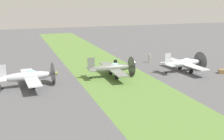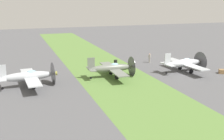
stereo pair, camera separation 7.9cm
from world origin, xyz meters
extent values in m
plane|color=#515154|center=(0.00, 0.00, 0.00)|extent=(160.00, 160.00, 0.00)
cube|color=#567A38|center=(0.00, -11.73, 0.00)|extent=(120.00, 11.00, 0.01)
ellipsoid|color=#B2B7BC|center=(-0.99, -0.21, 1.42)|extent=(1.71, 6.75, 1.22)
cube|color=#B2B7BC|center=(-1.02, 0.18, 1.28)|extent=(9.53, 2.36, 0.14)
cube|color=#B2B7BC|center=(-0.76, -3.25, 2.31)|extent=(0.18, 1.09, 1.87)
cube|color=#B2B7BC|center=(-0.76, -3.25, 1.52)|extent=(3.20, 1.11, 0.10)
cone|color=#B7B24C|center=(-1.25, 3.36, 1.42)|extent=(0.68, 0.73, 0.63)
cylinder|color=#4C4C51|center=(-1.24, 3.17, 1.42)|extent=(3.14, 0.27, 3.14)
ellipsoid|color=#8CB2C6|center=(-1.03, 0.37, 1.85)|extent=(0.79, 1.42, 0.69)
cylinder|color=black|center=(-2.45, 0.17, 0.33)|extent=(0.27, 0.68, 0.67)
cylinder|color=black|center=(-2.45, 0.17, 0.81)|extent=(0.12, 0.12, 0.94)
cylinder|color=black|center=(0.40, 0.38, 0.33)|extent=(0.27, 0.68, 0.67)
cylinder|color=black|center=(0.40, 0.38, 0.81)|extent=(0.12, 0.12, 0.94)
cylinder|color=black|center=(-0.76, -3.35, 0.16)|extent=(0.14, 0.32, 0.31)
ellipsoid|color=slate|center=(-1.82, -12.18, 1.39)|extent=(1.33, 6.56, 1.19)
cube|color=slate|center=(-1.81, -11.80, 1.25)|extent=(9.26, 1.83, 0.13)
cube|color=slate|center=(-1.88, -15.16, 2.26)|extent=(0.12, 1.06, 1.83)
cube|color=slate|center=(-1.88, -15.16, 1.49)|extent=(3.09, 0.93, 0.10)
cone|color=#B7B24C|center=(-1.75, -8.68, 1.39)|extent=(0.63, 0.69, 0.62)
cylinder|color=#4C4C51|center=(-1.75, -8.87, 1.39)|extent=(3.08, 0.10, 3.08)
ellipsoid|color=#8CB2C6|center=(-1.81, -11.61, 1.81)|extent=(0.70, 1.36, 0.67)
cylinder|color=black|center=(-3.20, -11.67, 0.33)|extent=(0.23, 0.66, 0.65)
cylinder|color=black|center=(-3.20, -11.67, 0.79)|extent=(0.12, 0.12, 0.92)
cylinder|color=black|center=(-0.42, -11.73, 0.33)|extent=(0.23, 0.66, 0.65)
cylinder|color=black|center=(-0.42, -11.73, 0.79)|extent=(0.12, 0.12, 0.92)
cylinder|color=black|center=(-1.89, -15.26, 0.15)|extent=(0.12, 0.31, 0.31)
ellipsoid|color=#B2B7BC|center=(-1.07, -24.14, 1.43)|extent=(1.68, 6.79, 1.23)
cube|color=#B2B7BC|center=(-1.10, -23.75, 1.28)|extent=(9.58, 2.32, 0.14)
cube|color=#B2B7BC|center=(-0.87, -27.20, 2.32)|extent=(0.17, 1.09, 1.88)
cube|color=#B2B7BC|center=(-0.87, -27.20, 1.53)|extent=(3.21, 1.10, 0.10)
cone|color=#B7B24C|center=(-1.32, -20.54, 1.43)|extent=(0.68, 0.73, 0.63)
cylinder|color=#4C4C51|center=(-1.31, -20.74, 1.43)|extent=(3.16, 0.25, 3.16)
ellipsoid|color=#8CB2C6|center=(-1.12, -23.55, 1.86)|extent=(0.78, 1.43, 0.69)
cylinder|color=black|center=(-2.54, -23.75, 0.34)|extent=(0.26, 0.69, 0.67)
cylinder|color=black|center=(-2.54, -23.75, 0.81)|extent=(0.12, 0.12, 0.95)
cylinder|color=black|center=(0.32, -23.55, 0.34)|extent=(0.26, 0.69, 0.67)
cylinder|color=black|center=(0.32, -23.55, 0.81)|extent=(0.12, 0.12, 0.95)
cylinder|color=black|center=(-0.86, -27.30, 0.16)|extent=(0.14, 0.32, 0.32)
cylinder|color=#9E998E|center=(-8.80, -2.23, 0.44)|extent=(0.30, 0.30, 0.88)
cylinder|color=#9E998E|center=(-8.80, -2.23, 1.19)|extent=(0.38, 0.38, 0.62)
sphere|color=tan|center=(-8.80, -2.23, 1.61)|extent=(0.23, 0.23, 0.23)
cylinder|color=#9E998E|center=(-8.85, -1.98, 1.19)|extent=(0.11, 0.11, 0.59)
cylinder|color=#9E998E|center=(-8.76, -2.49, 1.19)|extent=(0.11, 0.11, 0.59)
cylinder|color=black|center=(-9.16, -8.73, 0.45)|extent=(0.60, 0.60, 0.90)
cube|color=olive|center=(1.91, 4.96, 0.32)|extent=(1.23, 1.23, 0.64)
camera|label=1|loc=(36.11, -25.44, 11.27)|focal=44.80mm
camera|label=2|loc=(36.14, -25.36, 11.27)|focal=44.80mm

